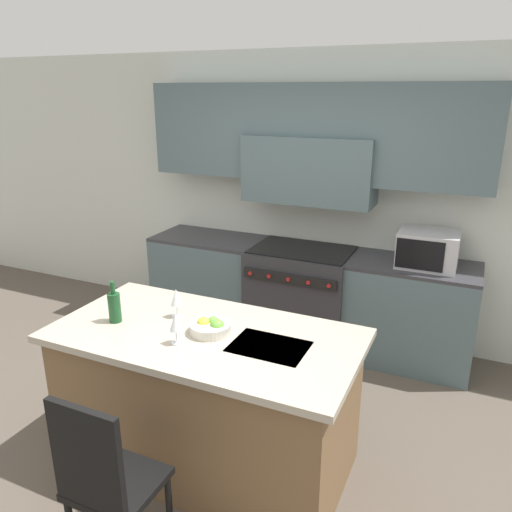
{
  "coord_description": "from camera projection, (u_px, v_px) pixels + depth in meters",
  "views": [
    {
      "loc": [
        1.43,
        -2.35,
        2.34
      ],
      "look_at": [
        0.01,
        0.78,
        1.19
      ],
      "focal_mm": 35.0,
      "sensor_mm": 36.0,
      "label": 1
    }
  ],
  "objects": [
    {
      "name": "wine_bottle",
      "position": [
        114.0,
        306.0,
        3.14
      ],
      "size": [
        0.08,
        0.08,
        0.27
      ],
      "color": "#194723",
      "rests_on": "kitchen_island"
    },
    {
      "name": "microwave",
      "position": [
        428.0,
        249.0,
        4.17
      ],
      "size": [
        0.48,
        0.4,
        0.3
      ],
      "color": "#B7B7BC",
      "rests_on": "back_counter"
    },
    {
      "name": "island_chair",
      "position": [
        105.0,
        478.0,
        2.41
      ],
      "size": [
        0.42,
        0.4,
        1.01
      ],
      "color": "black",
      "rests_on": "ground_plane"
    },
    {
      "name": "back_counter",
      "position": [
        302.0,
        295.0,
        4.8
      ],
      "size": [
        3.11,
        0.62,
        0.92
      ],
      "color": "#4C6066",
      "rests_on": "ground_plane"
    },
    {
      "name": "fruit_bowl",
      "position": [
        211.0,
        327.0,
        3.01
      ],
      "size": [
        0.25,
        0.25,
        0.1
      ],
      "color": "silver",
      "rests_on": "kitchen_island"
    },
    {
      "name": "wine_glass_near",
      "position": [
        176.0,
        323.0,
        2.85
      ],
      "size": [
        0.07,
        0.07,
        0.19
      ],
      "color": "white",
      "rests_on": "kitchen_island"
    },
    {
      "name": "wine_glass_far",
      "position": [
        176.0,
        298.0,
        3.19
      ],
      "size": [
        0.07,
        0.07,
        0.19
      ],
      "color": "white",
      "rests_on": "kitchen_island"
    },
    {
      "name": "back_cabinetry",
      "position": [
        314.0,
        175.0,
        4.66
      ],
      "size": [
        10.0,
        0.46,
        2.7
      ],
      "color": "silver",
      "rests_on": "ground_plane"
    },
    {
      "name": "range_stove",
      "position": [
        301.0,
        295.0,
        4.78
      ],
      "size": [
        0.95,
        0.7,
        0.93
      ],
      "color": "#2D2D33",
      "rests_on": "ground_plane"
    },
    {
      "name": "ground_plane",
      "position": [
        206.0,
        458.0,
        3.33
      ],
      "size": [
        10.0,
        10.0,
        0.0
      ],
      "primitive_type": "plane",
      "color": "brown"
    },
    {
      "name": "kitchen_island",
      "position": [
        207.0,
        398.0,
        3.17
      ],
      "size": [
        1.89,
        0.96,
        0.94
      ],
      "color": "brown",
      "rests_on": "ground_plane"
    }
  ]
}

